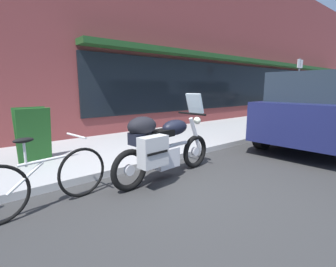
# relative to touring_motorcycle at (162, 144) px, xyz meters

# --- Properties ---
(ground_plane) EXTENTS (80.00, 80.00, 0.00)m
(ground_plane) POSITION_rel_touring_motorcycle_xyz_m (0.19, -0.46, -0.60)
(ground_plane) COLOR #313131
(storefront_building) EXTENTS (25.80, 0.90, 6.68)m
(storefront_building) POSITION_rel_touring_motorcycle_xyz_m (9.09, 3.84, 2.67)
(storefront_building) COLOR brown
(storefront_building) RESTS_ON ground_plane
(sidewalk_curb) EXTENTS (30.00, 3.02, 0.12)m
(sidewalk_curb) POSITION_rel_touring_motorcycle_xyz_m (9.19, 2.17, -0.54)
(sidewalk_curb) COLOR #A1A1A1
(sidewalk_curb) RESTS_ON ground_plane
(touring_motorcycle) EXTENTS (2.12, 0.78, 1.39)m
(touring_motorcycle) POSITION_rel_touring_motorcycle_xyz_m (0.00, 0.00, 0.00)
(touring_motorcycle) COLOR black
(touring_motorcycle) RESTS_ON ground_plane
(parked_bicycle) EXTENTS (1.68, 0.48, 0.93)m
(parked_bicycle) POSITION_rel_touring_motorcycle_xyz_m (-1.71, 0.16, -0.22)
(parked_bicycle) COLOR black
(parked_bicycle) RESTS_ON ground_plane
(parked_minivan) EXTENTS (4.89, 2.26, 1.82)m
(parked_minivan) POSITION_rel_touring_motorcycle_xyz_m (4.74, -0.77, 0.36)
(parked_minivan) COLOR #191E4C
(parked_minivan) RESTS_ON ground_plane
(sandwich_board_sign) EXTENTS (0.55, 0.43, 1.01)m
(sandwich_board_sign) POSITION_rel_touring_motorcycle_xyz_m (-1.45, 1.94, 0.03)
(sandwich_board_sign) COLOR #1E511E
(sandwich_board_sign) RESTS_ON sidewalk_curb
(parking_sign_pole) EXTENTS (0.44, 0.07, 2.48)m
(parking_sign_pole) POSITION_rel_touring_motorcycle_xyz_m (7.92, 1.35, 0.99)
(parking_sign_pole) COLOR #59595B
(parking_sign_pole) RESTS_ON sidewalk_curb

